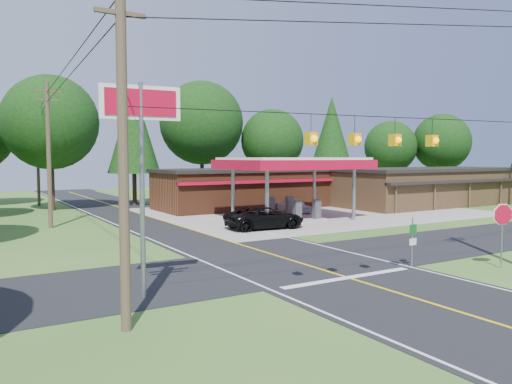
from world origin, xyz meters
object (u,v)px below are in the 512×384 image
octagonal_stop_sign (503,219)px  big_stop_sign (141,137)px  gas_canopy (293,165)px  suv_car (265,218)px  sedan_car (295,206)px

octagonal_stop_sign → big_stop_sign: bearing=166.2°
gas_canopy → octagonal_stop_sign: bearing=-96.1°
big_stop_sign → octagonal_stop_sign: (15.00, -3.69, -3.41)m
big_stop_sign → octagonal_stop_sign: size_ratio=2.57×
gas_canopy → suv_car: size_ratio=1.93×
suv_car → sedan_car: bearing=-41.9°
sedan_car → big_stop_sign: size_ratio=0.49×
gas_canopy → octagonal_stop_sign: (-2.00, -18.70, -2.08)m
gas_canopy → big_stop_sign: big_stop_sign is taller
gas_canopy → octagonal_stop_sign: gas_canopy is taller
suv_car → sedan_car: (7.50, 7.00, -0.14)m
big_stop_sign → octagonal_stop_sign: big_stop_sign is taller
big_stop_sign → octagonal_stop_sign: bearing=-13.8°
suv_car → octagonal_stop_sign: octagonal_stop_sign is taller
gas_canopy → big_stop_sign: (-17.00, -15.01, 1.33)m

